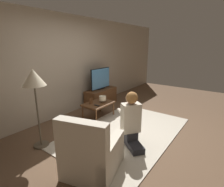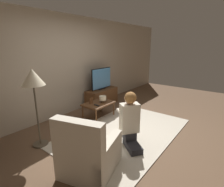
{
  "view_description": "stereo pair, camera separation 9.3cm",
  "coord_description": "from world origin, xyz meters",
  "px_view_note": "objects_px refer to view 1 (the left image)",
  "views": [
    {
      "loc": [
        -2.96,
        -1.79,
        1.84
      ],
      "look_at": [
        0.37,
        0.65,
        0.69
      ],
      "focal_mm": 28.0,
      "sensor_mm": 36.0,
      "label": 1
    },
    {
      "loc": [
        -2.9,
        -1.87,
        1.84
      ],
      "look_at": [
        0.37,
        0.65,
        0.69
      ],
      "focal_mm": 28.0,
      "sensor_mm": 36.0,
      "label": 2
    }
  ],
  "objects_px": {
    "tv": "(101,79)",
    "person_kneeling": "(131,118)",
    "floor_lamp": "(34,82)",
    "coffee_table": "(98,105)",
    "armchair": "(92,154)",
    "table_lamp": "(102,99)"
  },
  "relations": [
    {
      "from": "tv",
      "to": "coffee_table",
      "type": "xyz_separation_m",
      "value": [
        -0.82,
        -0.6,
        -0.48
      ]
    },
    {
      "from": "tv",
      "to": "floor_lamp",
      "type": "relative_size",
      "value": 0.58
    },
    {
      "from": "tv",
      "to": "armchair",
      "type": "bearing_deg",
      "value": -142.7
    },
    {
      "from": "armchair",
      "to": "person_kneeling",
      "type": "xyz_separation_m",
      "value": [
        0.98,
        -0.09,
        0.25
      ]
    },
    {
      "from": "tv",
      "to": "person_kneeling",
      "type": "distance_m",
      "value": 2.45
    },
    {
      "from": "coffee_table",
      "to": "table_lamp",
      "type": "xyz_separation_m",
      "value": [
        0.1,
        -0.06,
        0.15
      ]
    },
    {
      "from": "floor_lamp",
      "to": "person_kneeling",
      "type": "relative_size",
      "value": 1.41
    },
    {
      "from": "tv",
      "to": "floor_lamp",
      "type": "xyz_separation_m",
      "value": [
        -2.49,
        -0.61,
        0.4
      ]
    },
    {
      "from": "floor_lamp",
      "to": "table_lamp",
      "type": "distance_m",
      "value": 1.91
    },
    {
      "from": "coffee_table",
      "to": "floor_lamp",
      "type": "distance_m",
      "value": 1.89
    },
    {
      "from": "coffee_table",
      "to": "table_lamp",
      "type": "height_order",
      "value": "table_lamp"
    },
    {
      "from": "armchair",
      "to": "floor_lamp",
      "type": "bearing_deg",
      "value": -13.61
    },
    {
      "from": "coffee_table",
      "to": "person_kneeling",
      "type": "height_order",
      "value": "person_kneeling"
    },
    {
      "from": "armchair",
      "to": "table_lamp",
      "type": "relative_size",
      "value": 5.35
    },
    {
      "from": "floor_lamp",
      "to": "table_lamp",
      "type": "xyz_separation_m",
      "value": [
        1.77,
        -0.05,
        -0.73
      ]
    },
    {
      "from": "coffee_table",
      "to": "armchair",
      "type": "xyz_separation_m",
      "value": [
        -1.61,
        -1.25,
        -0.06
      ]
    },
    {
      "from": "coffee_table",
      "to": "armchair",
      "type": "height_order",
      "value": "armchair"
    },
    {
      "from": "coffee_table",
      "to": "person_kneeling",
      "type": "bearing_deg",
      "value": -115.31
    },
    {
      "from": "tv",
      "to": "coffee_table",
      "type": "distance_m",
      "value": 1.13
    },
    {
      "from": "coffee_table",
      "to": "floor_lamp",
      "type": "bearing_deg",
      "value": -179.7
    },
    {
      "from": "tv",
      "to": "person_kneeling",
      "type": "xyz_separation_m",
      "value": [
        -1.46,
        -1.94,
        -0.3
      ]
    },
    {
      "from": "armchair",
      "to": "table_lamp",
      "type": "bearing_deg",
      "value": -71.31
    }
  ]
}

